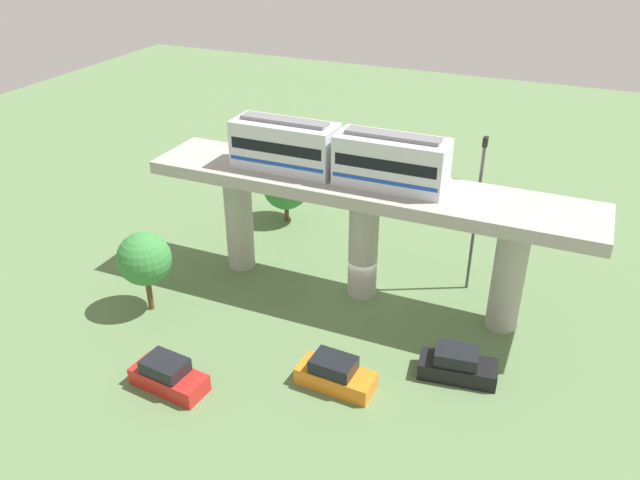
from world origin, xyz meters
The scene contains 9 objects.
ground_plane centered at (0.00, 0.00, 0.00)m, with size 120.00×120.00×0.00m, color #5B7A4C.
viaduct centered at (0.00, 0.00, 6.02)m, with size 5.20×28.00×8.04m.
train centered at (0.00, 1.94, 9.57)m, with size 2.64×13.55×3.24m.
parked_car_orange centered at (-9.11, -1.82, 0.74)m, with size 2.02×4.29×1.76m.
parked_car_black centered at (-5.77, -7.66, 0.74)m, with size 2.36×4.41×1.76m.
parked_car_red centered at (-12.76, 6.34, 0.74)m, with size 2.21×4.36×1.76m.
tree_near_viaduct centered at (7.61, 9.24, 3.02)m, with size 3.74×3.74×4.90m.
tree_mid_lot centered at (-7.07, 11.72, 3.66)m, with size 3.35×3.35×5.36m.
signal_post centered at (3.40, -6.28, 5.85)m, with size 0.44×0.28×10.64m.
Camera 1 is at (-33.73, -11.59, 23.44)m, focal length 35.79 mm.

